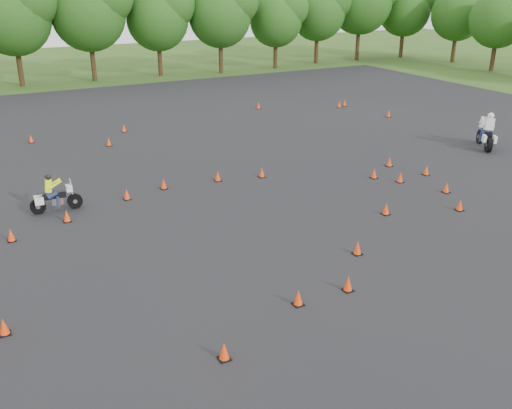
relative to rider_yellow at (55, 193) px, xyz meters
The scene contains 6 objects.
ground 11.52m from the rider_yellow, 58.35° to the right, with size 140.00×140.00×0.00m, color #2D5119.
asphalt_pad 7.17m from the rider_yellow, 32.11° to the right, with size 62.00×62.00×0.00m, color black.
treeline 26.68m from the rider_yellow, 74.40° to the left, with size 87.11×32.11×10.93m.
traffic_cones 7.07m from the rider_yellow, 28.90° to the right, with size 36.69×32.92×0.45m.
rider_yellow is the anchor object (origin of this frame).
rider_white 22.66m from the rider_yellow, ahead, with size 2.59×0.80×2.00m, color silver, non-canonical shape.
Camera 1 is at (-8.95, -12.82, 8.82)m, focal length 40.00 mm.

